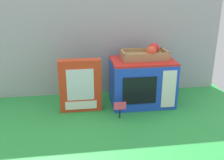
{
  "coord_description": "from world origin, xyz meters",
  "views": [
    {
      "loc": [
        -0.19,
        -1.5,
        0.72
      ],
      "look_at": [
        0.02,
        0.01,
        0.17
      ],
      "focal_mm": 42.62,
      "sensor_mm": 36.0,
      "label": 1
    }
  ],
  "objects_px": {
    "food_groups_crate": "(147,54)",
    "cookie_set_box": "(80,86)",
    "toy_microwave": "(142,82)",
    "price_sign": "(120,108)"
  },
  "relations": [
    {
      "from": "food_groups_crate",
      "to": "cookie_set_box",
      "type": "height_order",
      "value": "food_groups_crate"
    },
    {
      "from": "toy_microwave",
      "to": "cookie_set_box",
      "type": "relative_size",
      "value": 1.22
    },
    {
      "from": "cookie_set_box",
      "to": "price_sign",
      "type": "xyz_separation_m",
      "value": [
        0.22,
        -0.14,
        -0.09
      ]
    },
    {
      "from": "toy_microwave",
      "to": "price_sign",
      "type": "bearing_deg",
      "value": -132.33
    },
    {
      "from": "toy_microwave",
      "to": "price_sign",
      "type": "xyz_separation_m",
      "value": [
        -0.17,
        -0.19,
        -0.08
      ]
    },
    {
      "from": "food_groups_crate",
      "to": "cookie_set_box",
      "type": "distance_m",
      "value": 0.45
    },
    {
      "from": "toy_microwave",
      "to": "price_sign",
      "type": "height_order",
      "value": "toy_microwave"
    },
    {
      "from": "toy_microwave",
      "to": "food_groups_crate",
      "type": "height_order",
      "value": "food_groups_crate"
    },
    {
      "from": "food_groups_crate",
      "to": "price_sign",
      "type": "distance_m",
      "value": 0.38
    },
    {
      "from": "food_groups_crate",
      "to": "price_sign",
      "type": "xyz_separation_m",
      "value": [
        -0.2,
        -0.21,
        -0.25
      ]
    }
  ]
}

